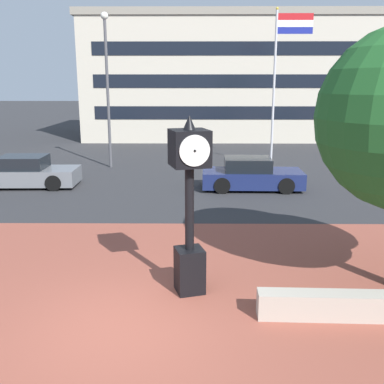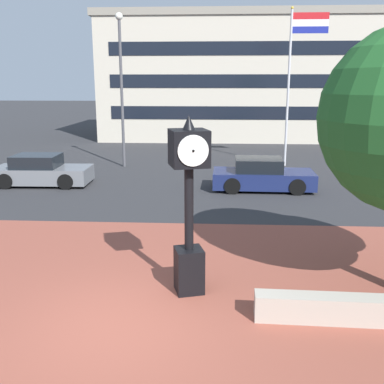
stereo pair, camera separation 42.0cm
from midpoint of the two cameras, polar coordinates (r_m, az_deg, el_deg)
name	(u,v)px [view 1 (the left image)]	position (r m, az deg, el deg)	size (l,w,h in m)	color
ground_plane	(122,329)	(8.41, -10.36, -16.71)	(200.00, 200.00, 0.00)	#2D2D30
plaza_brick_paving	(130,301)	(9.30, -9.15, -13.47)	(44.00, 10.08, 0.01)	brown
planter_wall	(345,306)	(8.87, 17.53, -13.61)	(3.20, 0.40, 0.50)	#ADA393
street_clock	(189,201)	(8.91, -1.67, -1.18)	(0.87, 0.90, 3.63)	black
car_street_mid	(28,173)	(19.97, -20.68, 2.28)	(4.04, 1.94, 1.28)	slate
car_street_far	(251,175)	(18.37, 6.84, 2.14)	(4.06, 1.96, 1.28)	navy
flagpole_primary	(279,72)	(23.70, 10.50, 14.72)	(1.86, 0.14, 7.79)	silver
civic_building	(230,78)	(37.64, 4.54, 14.21)	(22.38, 11.53, 9.13)	beige
street_lamp_post	(107,77)	(23.10, -11.24, 14.16)	(0.36, 0.36, 7.48)	#4C4C51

